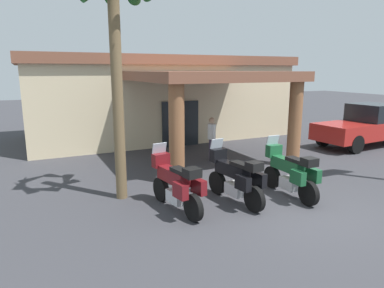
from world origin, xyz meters
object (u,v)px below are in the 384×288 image
object	(u,v)px
motorcycle_black	(236,177)
motorcycle_maroon	(176,184)
motel_building	(159,96)
pickup_truck_red	(366,126)
motorcycle_green	(290,172)
pedestrian	(212,135)
palm_tree_roadside	(114,18)

from	to	relation	value
motorcycle_black	motorcycle_maroon	bearing A→B (deg)	77.31
motel_building	pickup_truck_red	size ratio (longest dim) A/B	2.56
motel_building	motorcycle_black	distance (m)	10.18
motel_building	motorcycle_maroon	world-z (taller)	motel_building
motorcycle_green	pickup_truck_red	xyz separation A→B (m)	(7.66, 3.99, 0.24)
motel_building	motorcycle_maroon	distance (m)	10.40
pedestrian	palm_tree_roadside	size ratio (longest dim) A/B	0.28
motorcycle_green	motorcycle_black	bearing A→B (deg)	82.22
pickup_truck_red	palm_tree_roadside	distance (m)	12.81
motel_building	pedestrian	world-z (taller)	motel_building
pickup_truck_red	pedestrian	bearing A→B (deg)	170.62
pickup_truck_red	palm_tree_roadside	world-z (taller)	palm_tree_roadside
motorcycle_black	pedestrian	world-z (taller)	pedestrian
motorcycle_black	pedestrian	xyz separation A→B (m)	(1.48, 4.33, 0.28)
motel_building	palm_tree_roadside	bearing A→B (deg)	-117.00
pedestrian	palm_tree_roadside	xyz separation A→B (m)	(-4.20, -2.76, 3.79)
motel_building	motorcycle_green	bearing A→B (deg)	-89.62
motorcycle_green	palm_tree_roadside	xyz separation A→B (m)	(-4.36, 1.78, 4.07)
motorcycle_maroon	motorcycle_green	bearing A→B (deg)	-106.00
motorcycle_maroon	motorcycle_green	size ratio (longest dim) A/B	0.99
motel_building	pickup_truck_red	distance (m)	10.29
motel_building	palm_tree_roadside	size ratio (longest dim) A/B	2.25
pickup_truck_red	motorcycle_black	bearing A→B (deg)	-163.23
motorcycle_maroon	palm_tree_roadside	xyz separation A→B (m)	(-1.08, 1.46, 4.07)
motorcycle_black	pickup_truck_red	xyz separation A→B (m)	(9.30, 3.77, 0.24)
motorcycle_maroon	pickup_truck_red	bearing A→B (deg)	-81.87
motorcycle_maroon	pickup_truck_red	size ratio (longest dim) A/B	0.41
motorcycle_green	pickup_truck_red	size ratio (longest dim) A/B	0.41
motorcycle_maroon	pedestrian	size ratio (longest dim) A/B	1.30
palm_tree_roadside	motorcycle_green	bearing A→B (deg)	-22.26
pedestrian	palm_tree_roadside	world-z (taller)	palm_tree_roadside
motel_building	palm_tree_roadside	world-z (taller)	palm_tree_roadside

